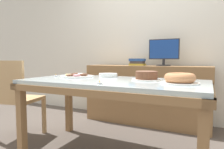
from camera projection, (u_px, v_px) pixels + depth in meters
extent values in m
cube|color=silver|center=(152.00, 37.00, 3.17)|extent=(8.00, 0.10, 2.60)
cube|color=silver|center=(112.00, 82.00, 1.92)|extent=(1.74, 0.84, 0.04)
cube|color=olive|center=(90.00, 93.00, 1.57)|extent=(1.77, 0.08, 0.06)
cube|color=olive|center=(127.00, 82.00, 2.28)|extent=(1.77, 0.08, 0.06)
cube|color=olive|center=(46.00, 82.00, 2.30)|extent=(0.08, 0.87, 0.06)
cube|color=olive|center=(209.00, 93.00, 1.56)|extent=(0.08, 0.87, 0.06)
cube|color=olive|center=(22.00, 120.00, 1.98)|extent=(0.07, 0.07, 0.70)
cube|color=olive|center=(69.00, 105.00, 2.64)|extent=(0.07, 0.07, 0.70)
cube|color=olive|center=(205.00, 122.00, 1.93)|extent=(0.07, 0.07, 0.70)
cube|color=tan|center=(21.00, 99.00, 2.41)|extent=(0.50, 0.50, 0.04)
cube|color=tan|center=(8.00, 81.00, 2.21)|extent=(0.40, 0.12, 0.45)
cube|color=tan|center=(44.00, 116.00, 2.57)|extent=(0.05, 0.05, 0.45)
cube|color=tan|center=(19.00, 114.00, 2.66)|extent=(0.05, 0.05, 0.45)
cube|color=tan|center=(24.00, 125.00, 2.20)|extent=(0.05, 0.05, 0.45)
cube|color=olive|center=(146.00, 94.00, 2.97)|extent=(1.80, 0.44, 0.86)
cylinder|color=#262628|center=(164.00, 65.00, 2.83)|extent=(0.20, 0.20, 0.02)
cylinder|color=#262628|center=(164.00, 62.00, 2.82)|extent=(0.04, 0.04, 0.09)
cube|color=#262628|center=(164.00, 49.00, 2.81)|extent=(0.42, 0.02, 0.28)
cube|color=navy|center=(164.00, 49.00, 2.80)|extent=(0.40, 0.00, 0.26)
cube|color=#B29933|center=(137.00, 65.00, 3.00)|extent=(0.22, 0.17, 0.03)
cube|color=#3F3838|center=(137.00, 62.00, 3.00)|extent=(0.20, 0.15, 0.04)
cube|color=#23478C|center=(137.00, 60.00, 2.99)|extent=(0.23, 0.18, 0.04)
cylinder|color=white|center=(146.00, 80.00, 1.89)|extent=(0.28, 0.28, 0.01)
cylinder|color=brown|center=(146.00, 75.00, 1.89)|extent=(0.21, 0.21, 0.07)
cylinder|color=brown|center=(147.00, 71.00, 1.89)|extent=(0.20, 0.20, 0.01)
cylinder|color=white|center=(180.00, 83.00, 1.63)|extent=(0.31, 0.31, 0.01)
torus|color=#BC7A4C|center=(180.00, 78.00, 1.63)|extent=(0.25, 0.25, 0.07)
cylinder|color=white|center=(77.00, 76.00, 2.25)|extent=(0.37, 0.37, 0.01)
torus|color=brown|center=(84.00, 75.00, 2.22)|extent=(0.08, 0.08, 0.03)
torus|color=brown|center=(84.00, 74.00, 2.29)|extent=(0.08, 0.08, 0.02)
torus|color=white|center=(81.00, 74.00, 2.33)|extent=(0.08, 0.08, 0.02)
torus|color=brown|center=(75.00, 74.00, 2.32)|extent=(0.08, 0.08, 0.03)
torus|color=#EAD184|center=(68.00, 75.00, 2.24)|extent=(0.07, 0.07, 0.02)
torus|color=brown|center=(70.00, 75.00, 2.18)|extent=(0.07, 0.07, 0.02)
torus|color=pink|center=(77.00, 75.00, 2.16)|extent=(0.08, 0.08, 0.02)
cylinder|color=white|center=(108.00, 76.00, 2.25)|extent=(0.21, 0.21, 0.01)
cylinder|color=white|center=(108.00, 76.00, 2.25)|extent=(0.21, 0.21, 0.01)
cylinder|color=white|center=(108.00, 75.00, 2.25)|extent=(0.21, 0.21, 0.01)
cylinder|color=white|center=(108.00, 74.00, 2.25)|extent=(0.21, 0.21, 0.01)
cylinder|color=silver|center=(100.00, 83.00, 1.60)|extent=(0.04, 0.04, 0.02)
cylinder|color=white|center=(100.00, 82.00, 1.60)|extent=(0.03, 0.03, 0.00)
cone|color=#F9B74C|center=(100.00, 81.00, 1.60)|extent=(0.01, 0.01, 0.02)
cylinder|color=silver|center=(186.00, 80.00, 1.83)|extent=(0.04, 0.04, 0.02)
cylinder|color=white|center=(186.00, 79.00, 1.83)|extent=(0.03, 0.03, 0.00)
cone|color=#F9B74C|center=(186.00, 78.00, 1.83)|extent=(0.01, 0.01, 0.02)
cylinder|color=silver|center=(56.00, 76.00, 2.28)|extent=(0.04, 0.04, 0.02)
cylinder|color=white|center=(56.00, 75.00, 2.28)|extent=(0.03, 0.03, 0.00)
cone|color=#F9B74C|center=(56.00, 74.00, 2.28)|extent=(0.01, 0.01, 0.02)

